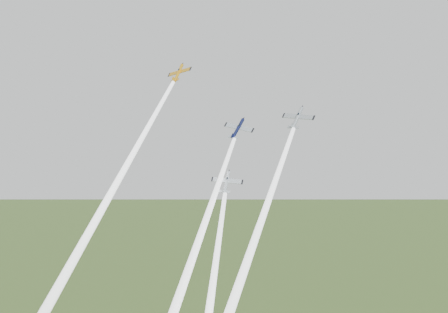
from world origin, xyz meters
TOP-DOWN VIEW (x-y plane):
  - plane_yellow at (-16.31, 4.26)m, footprint 8.21×7.77m
  - smoke_trail_yellow at (-23.50, -20.75)m, footprint 16.24×48.80m
  - plane_navy at (0.66, 2.14)m, footprint 9.54×6.57m
  - smoke_trail_navy at (-2.13, -20.40)m, footprint 7.83×43.41m
  - plane_silver_right at (16.09, -0.51)m, footprint 9.60×7.37m
  - smoke_trail_silver_right at (11.07, -23.52)m, footprint 12.07×44.62m
  - plane_silver_low at (1.00, -6.94)m, footprint 7.78×6.68m

SIDE VIEW (x-z plane):
  - smoke_trail_navy at x=-2.13m, z-range 42.88..96.99m
  - smoke_trail_silver_right at x=11.07m, z-range 42.97..99.22m
  - smoke_trail_yellow at x=-23.50m, z-range 49.19..111.70m
  - plane_silver_low at x=1.00m, z-range 82.59..89.68m
  - plane_navy at x=0.66m, z-range 94.53..102.92m
  - plane_silver_right at x=16.09m, z-range 97.06..104.86m
  - plane_yellow at x=-16.31m, z-range 109.56..117.31m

